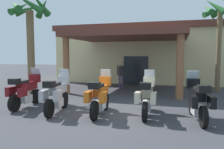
# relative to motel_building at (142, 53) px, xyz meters

# --- Properties ---
(ground_plane) EXTENTS (80.00, 80.00, 0.00)m
(ground_plane) POSITION_rel_motel_building_xyz_m (-0.12, -11.87, -2.33)
(ground_plane) COLOR #38383D
(motel_building) EXTENTS (13.90, 12.82, 4.55)m
(motel_building) POSITION_rel_motel_building_xyz_m (0.00, 0.00, 0.00)
(motel_building) COLOR beige
(motel_building) RESTS_ON ground_plane
(motorcycle_maroon) EXTENTS (0.72, 2.21, 1.61)m
(motorcycle_maroon) POSITION_rel_motel_building_xyz_m (-3.55, -11.77, -1.63)
(motorcycle_maroon) COLOR black
(motorcycle_maroon) RESTS_ON ground_plane
(motorcycle_silver) EXTENTS (0.76, 2.21, 1.61)m
(motorcycle_silver) POSITION_rel_motel_building_xyz_m (-1.87, -12.23, -1.63)
(motorcycle_silver) COLOR black
(motorcycle_silver) RESTS_ON ground_plane
(motorcycle_orange) EXTENTS (0.71, 2.21, 1.61)m
(motorcycle_orange) POSITION_rel_motel_building_xyz_m (-0.20, -12.15, -1.63)
(motorcycle_orange) COLOR black
(motorcycle_orange) RESTS_ON ground_plane
(motorcycle_cream) EXTENTS (0.70, 2.21, 1.61)m
(motorcycle_cream) POSITION_rel_motel_building_xyz_m (1.48, -11.87, -1.63)
(motorcycle_cream) COLOR black
(motorcycle_cream) RESTS_ON ground_plane
(motorcycle_black) EXTENTS (0.75, 2.21, 1.61)m
(motorcycle_black) POSITION_rel_motel_building_xyz_m (3.16, -12.13, -1.63)
(motorcycle_black) COLOR black
(motorcycle_black) RESTS_ON ground_plane
(pedestrian) EXTENTS (0.49, 0.32, 1.79)m
(pedestrian) POSITION_rel_motel_building_xyz_m (-0.64, -6.11, -1.28)
(pedestrian) COLOR #3F334C
(pedestrian) RESTS_ON ground_plane
(palm_tree_roadside) EXTENTS (2.15, 2.21, 5.17)m
(palm_tree_roadside) POSITION_rel_motel_building_xyz_m (-4.69, -9.57, 1.42)
(palm_tree_roadside) COLOR brown
(palm_tree_roadside) RESTS_ON ground_plane
(palm_tree_near_portico) EXTENTS (2.07, 2.12, 5.46)m
(palm_tree_near_portico) POSITION_rel_motel_building_xyz_m (5.07, -5.43, 1.87)
(palm_tree_near_portico) COLOR brown
(palm_tree_near_portico) RESTS_ON ground_plane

